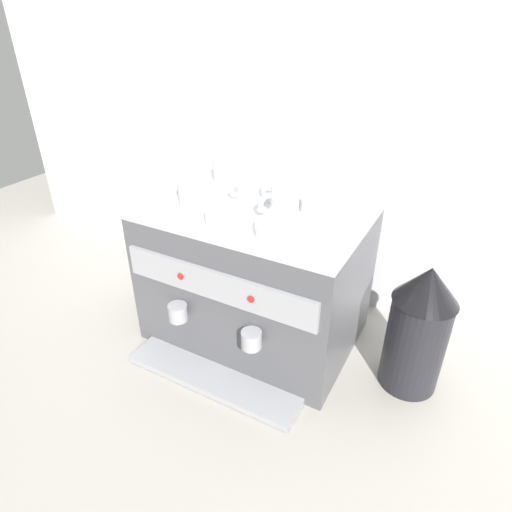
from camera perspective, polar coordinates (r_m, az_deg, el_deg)
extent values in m
plane|color=#9E998E|center=(1.51, 0.00, -9.65)|extent=(4.00, 4.00, 0.00)
cube|color=silver|center=(1.54, 6.27, 12.95)|extent=(2.80, 0.03, 1.04)
cube|color=#4C4C51|center=(1.38, 0.00, -2.69)|extent=(0.64, 0.44, 0.44)
cube|color=#B7B7BC|center=(1.27, 0.00, 5.99)|extent=(0.64, 0.44, 0.02)
cube|color=#939399|center=(1.17, -5.29, -3.93)|extent=(0.59, 0.01, 0.09)
cylinder|color=red|center=(1.22, -9.86, -2.63)|extent=(0.02, 0.01, 0.02)
cylinder|color=red|center=(1.12, -0.65, -5.67)|extent=(0.02, 0.01, 0.02)
cube|color=#939399|center=(1.34, -5.74, -15.65)|extent=(0.55, 0.12, 0.02)
cylinder|color=#939399|center=(1.29, -10.21, -7.29)|extent=(0.06, 0.06, 0.05)
cylinder|color=#939399|center=(1.17, -0.61, -10.90)|extent=(0.06, 0.06, 0.05)
cylinder|color=silver|center=(1.41, -7.52, 10.19)|extent=(0.07, 0.07, 0.07)
torus|color=silver|center=(1.39, -9.18, 9.69)|extent=(0.03, 0.05, 0.05)
cylinder|color=silver|center=(1.33, -1.14, 9.09)|extent=(0.06, 0.06, 0.06)
torus|color=silver|center=(1.31, -2.64, 8.68)|extent=(0.03, 0.05, 0.05)
cylinder|color=silver|center=(1.21, 3.77, 7.37)|extent=(0.08, 0.08, 0.08)
torus|color=silver|center=(1.19, 1.58, 6.87)|extent=(0.04, 0.06, 0.06)
cylinder|color=silver|center=(1.46, -4.37, 11.27)|extent=(0.06, 0.06, 0.08)
torus|color=silver|center=(1.47, -2.56, 11.40)|extent=(0.05, 0.04, 0.06)
cylinder|color=silver|center=(1.28, -8.54, 8.08)|extent=(0.07, 0.07, 0.07)
torus|color=silver|center=(1.32, -9.68, 8.65)|extent=(0.06, 0.03, 0.05)
cylinder|color=white|center=(1.26, 8.38, 6.86)|extent=(0.12, 0.12, 0.04)
cylinder|color=white|center=(1.27, 8.33, 6.26)|extent=(0.07, 0.07, 0.01)
cylinder|color=white|center=(1.33, 3.13, 8.47)|extent=(0.11, 0.11, 0.04)
cylinder|color=white|center=(1.34, 3.12, 7.90)|extent=(0.06, 0.06, 0.01)
cylinder|color=white|center=(1.17, -3.89, 5.27)|extent=(0.12, 0.12, 0.04)
cylinder|color=white|center=(1.18, -3.87, 4.66)|extent=(0.06, 0.06, 0.01)
cylinder|color=white|center=(1.10, 2.92, 3.61)|extent=(0.12, 0.12, 0.04)
cylinder|color=white|center=(1.11, 2.90, 2.99)|extent=(0.06, 0.06, 0.01)
cylinder|color=black|center=(1.32, 20.12, -10.68)|extent=(0.16, 0.16, 0.29)
cone|color=black|center=(1.20, 21.74, -3.52)|extent=(0.17, 0.17, 0.10)
cylinder|color=#B7B7BC|center=(1.71, -13.47, -2.89)|extent=(0.08, 0.08, 0.12)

